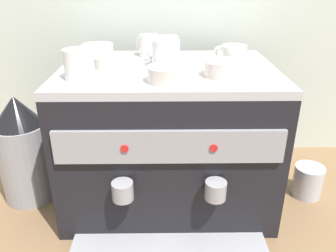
{
  "coord_description": "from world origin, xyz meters",
  "views": [
    {
      "loc": [
        -0.01,
        -0.98,
        0.71
      ],
      "look_at": [
        0.0,
        0.0,
        0.26
      ],
      "focal_mm": 36.39,
      "sensor_mm": 36.0,
      "label": 1
    }
  ],
  "objects_px": {
    "ceramic_cup_1": "(165,54)",
    "ceramic_cup_4": "(79,64)",
    "ceramic_bowl_3": "(166,75)",
    "espresso_machine": "(168,137)",
    "ceramic_cup_0": "(233,56)",
    "ceramic_bowl_0": "(98,51)",
    "ceramic_bowl_1": "(111,62)",
    "ceramic_cup_2": "(148,45)",
    "milk_pitcher": "(308,181)",
    "ceramic_bowl_2": "(224,69)",
    "ceramic_cup_3": "(167,48)",
    "coffee_grinder": "(24,150)"
  },
  "relations": [
    {
      "from": "ceramic_cup_1",
      "to": "ceramic_cup_4",
      "type": "relative_size",
      "value": 1.02
    },
    {
      "from": "ceramic_bowl_3",
      "to": "ceramic_cup_1",
      "type": "bearing_deg",
      "value": 90.75
    },
    {
      "from": "espresso_machine",
      "to": "ceramic_cup_1",
      "type": "height_order",
      "value": "ceramic_cup_1"
    },
    {
      "from": "ceramic_cup_0",
      "to": "ceramic_cup_4",
      "type": "relative_size",
      "value": 0.78
    },
    {
      "from": "ceramic_bowl_0",
      "to": "ceramic_cup_0",
      "type": "bearing_deg",
      "value": -18.49
    },
    {
      "from": "espresso_machine",
      "to": "ceramic_bowl_0",
      "type": "relative_size",
      "value": 6.33
    },
    {
      "from": "espresso_machine",
      "to": "ceramic_bowl_0",
      "type": "xyz_separation_m",
      "value": [
        -0.23,
        0.15,
        0.24
      ]
    },
    {
      "from": "ceramic_bowl_1",
      "to": "espresso_machine",
      "type": "bearing_deg",
      "value": -5.24
    },
    {
      "from": "ceramic_cup_2",
      "to": "ceramic_cup_1",
      "type": "bearing_deg",
      "value": -68.35
    },
    {
      "from": "ceramic_cup_0",
      "to": "ceramic_bowl_0",
      "type": "distance_m",
      "value": 0.44
    },
    {
      "from": "ceramic_cup_1",
      "to": "milk_pitcher",
      "type": "xyz_separation_m",
      "value": [
        0.48,
        -0.02,
        -0.43
      ]
    },
    {
      "from": "ceramic_cup_2",
      "to": "ceramic_bowl_2",
      "type": "bearing_deg",
      "value": -47.77
    },
    {
      "from": "ceramic_cup_3",
      "to": "ceramic_cup_4",
      "type": "bearing_deg",
      "value": -139.66
    },
    {
      "from": "ceramic_bowl_0",
      "to": "milk_pitcher",
      "type": "xyz_separation_m",
      "value": [
        0.7,
        -0.15,
        -0.41
      ]
    },
    {
      "from": "ceramic_bowl_1",
      "to": "coffee_grinder",
      "type": "relative_size",
      "value": 0.27
    },
    {
      "from": "espresso_machine",
      "to": "milk_pitcher",
      "type": "distance_m",
      "value": 0.5
    },
    {
      "from": "espresso_machine",
      "to": "ceramic_bowl_2",
      "type": "distance_m",
      "value": 0.3
    },
    {
      "from": "espresso_machine",
      "to": "milk_pitcher",
      "type": "bearing_deg",
      "value": -1.02
    },
    {
      "from": "ceramic_cup_0",
      "to": "ceramic_bowl_2",
      "type": "xyz_separation_m",
      "value": [
        -0.04,
        -0.09,
        -0.01
      ]
    },
    {
      "from": "ceramic_bowl_0",
      "to": "milk_pitcher",
      "type": "bearing_deg",
      "value": -12.33
    },
    {
      "from": "ceramic_bowl_1",
      "to": "ceramic_bowl_3",
      "type": "bearing_deg",
      "value": -43.01
    },
    {
      "from": "ceramic_cup_0",
      "to": "ceramic_bowl_3",
      "type": "bearing_deg",
      "value": -143.66
    },
    {
      "from": "ceramic_cup_1",
      "to": "ceramic_cup_2",
      "type": "relative_size",
      "value": 1.4
    },
    {
      "from": "ceramic_bowl_3",
      "to": "milk_pitcher",
      "type": "xyz_separation_m",
      "value": [
        0.48,
        0.13,
        -0.41
      ]
    },
    {
      "from": "ceramic_cup_2",
      "to": "ceramic_bowl_1",
      "type": "distance_m",
      "value": 0.17
    },
    {
      "from": "ceramic_cup_2",
      "to": "ceramic_bowl_3",
      "type": "xyz_separation_m",
      "value": [
        0.06,
        -0.28,
        -0.02
      ]
    },
    {
      "from": "coffee_grinder",
      "to": "milk_pitcher",
      "type": "relative_size",
      "value": 3.3
    },
    {
      "from": "ceramic_cup_2",
      "to": "ceramic_cup_4",
      "type": "relative_size",
      "value": 0.73
    },
    {
      "from": "ceramic_cup_3",
      "to": "ceramic_cup_4",
      "type": "xyz_separation_m",
      "value": [
        -0.23,
        -0.19,
        0.0
      ]
    },
    {
      "from": "ceramic_bowl_3",
      "to": "espresso_machine",
      "type": "bearing_deg",
      "value": 87.5
    },
    {
      "from": "ceramic_cup_0",
      "to": "ceramic_bowl_2",
      "type": "height_order",
      "value": "ceramic_cup_0"
    },
    {
      "from": "ceramic_cup_1",
      "to": "ceramic_bowl_0",
      "type": "xyz_separation_m",
      "value": [
        -0.22,
        0.14,
        -0.02
      ]
    },
    {
      "from": "espresso_machine",
      "to": "ceramic_cup_3",
      "type": "relative_size",
      "value": 6.1
    },
    {
      "from": "ceramic_cup_4",
      "to": "ceramic_cup_2",
      "type": "bearing_deg",
      "value": 56.0
    },
    {
      "from": "ceramic_cup_0",
      "to": "ceramic_bowl_3",
      "type": "height_order",
      "value": "ceramic_cup_0"
    },
    {
      "from": "ceramic_cup_2",
      "to": "ceramic_cup_4",
      "type": "xyz_separation_m",
      "value": [
        -0.17,
        -0.25,
        0.0
      ]
    },
    {
      "from": "ceramic_cup_2",
      "to": "coffee_grinder",
      "type": "relative_size",
      "value": 0.24
    },
    {
      "from": "espresso_machine",
      "to": "ceramic_bowl_3",
      "type": "xyz_separation_m",
      "value": [
        -0.01,
        -0.14,
        0.24
      ]
    },
    {
      "from": "ceramic_bowl_2",
      "to": "ceramic_bowl_0",
      "type": "bearing_deg",
      "value": 148.46
    },
    {
      "from": "ceramic_cup_1",
      "to": "ceramic_bowl_0",
      "type": "distance_m",
      "value": 0.26
    },
    {
      "from": "milk_pitcher",
      "to": "ceramic_cup_1",
      "type": "bearing_deg",
      "value": 178.14
    },
    {
      "from": "espresso_machine",
      "to": "ceramic_bowl_1",
      "type": "xyz_separation_m",
      "value": [
        -0.17,
        0.02,
        0.24
      ]
    },
    {
      "from": "ceramic_cup_3",
      "to": "ceramic_bowl_0",
      "type": "distance_m",
      "value": 0.23
    },
    {
      "from": "espresso_machine",
      "to": "ceramic_bowl_1",
      "type": "height_order",
      "value": "ceramic_bowl_1"
    },
    {
      "from": "ceramic_bowl_0",
      "to": "coffee_grinder",
      "type": "height_order",
      "value": "ceramic_bowl_0"
    },
    {
      "from": "milk_pitcher",
      "to": "ceramic_bowl_2",
      "type": "bearing_deg",
      "value": -166.76
    },
    {
      "from": "ceramic_bowl_1",
      "to": "ceramic_bowl_2",
      "type": "relative_size",
      "value": 0.94
    },
    {
      "from": "ceramic_bowl_3",
      "to": "ceramic_bowl_2",
      "type": "bearing_deg",
      "value": 18.2
    },
    {
      "from": "coffee_grinder",
      "to": "ceramic_bowl_2",
      "type": "bearing_deg",
      "value": -7.78
    },
    {
      "from": "ceramic_cup_2",
      "to": "ceramic_cup_3",
      "type": "relative_size",
      "value": 0.84
    }
  ]
}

